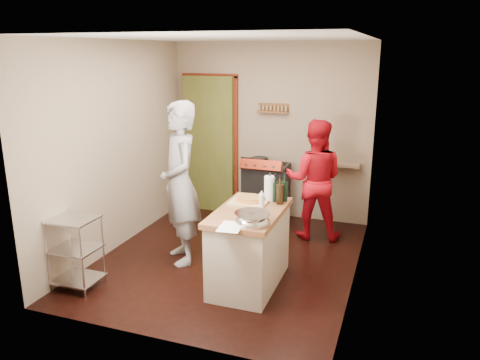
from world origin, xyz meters
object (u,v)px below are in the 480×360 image
object	(u,v)px
person_stripe	(180,184)
person_red	(314,180)
wire_shelving	(75,249)
island	(250,245)
stove	(266,192)

from	to	relation	value
person_stripe	person_red	size ratio (longest dim) A/B	1.19
wire_shelving	person_red	distance (m)	3.11
island	stove	bearing A→B (deg)	101.40
wire_shelving	island	distance (m)	1.85
person_red	wire_shelving	bearing A→B (deg)	40.28
stove	island	distance (m)	1.98
stove	person_red	distance (m)	0.92
stove	island	size ratio (longest dim) A/B	0.80
person_stripe	island	bearing A→B (deg)	32.95
wire_shelving	person_stripe	distance (m)	1.35
person_red	island	bearing A→B (deg)	69.54
wire_shelving	person_stripe	world-z (taller)	person_stripe
island	person_red	xyz separation A→B (m)	(0.38, 1.58, 0.35)
person_red	person_stripe	bearing A→B (deg)	36.42
island	person_red	distance (m)	1.66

